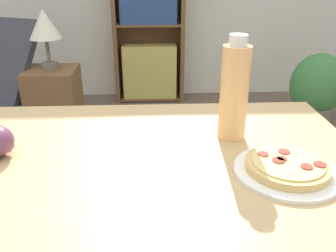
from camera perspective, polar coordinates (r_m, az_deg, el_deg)
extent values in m
cube|color=tan|center=(0.96, -5.69, -5.72)|extent=(1.24, 0.76, 0.03)
cylinder|color=tan|center=(1.52, 17.69, -11.30)|extent=(0.06, 0.06, 0.72)
cylinder|color=white|center=(0.91, 18.46, -6.92)|extent=(0.25, 0.25, 0.01)
cylinder|color=#DBB26B|center=(0.91, 18.58, -6.11)|extent=(0.20, 0.20, 0.02)
cylinder|color=#EACC7A|center=(0.90, 18.68, -5.45)|extent=(0.17, 0.17, 0.00)
cylinder|color=#A83328|center=(0.89, 21.37, -6.08)|extent=(0.03, 0.03, 0.00)
cylinder|color=#A83328|center=(0.90, 17.80, -5.00)|extent=(0.02, 0.02, 0.00)
cylinder|color=#A83328|center=(0.94, 18.14, -3.91)|extent=(0.03, 0.03, 0.00)
cylinder|color=#A83328|center=(0.91, 15.04, -4.34)|extent=(0.03, 0.03, 0.00)
cylinder|color=#A83328|center=(0.89, 17.29, -5.28)|extent=(0.03, 0.03, 0.00)
cylinder|color=#A83328|center=(0.91, 23.19, -5.66)|extent=(0.03, 0.03, 0.00)
sphere|color=#6B3856|center=(1.03, -24.34, -3.23)|extent=(0.02, 0.02, 0.02)
sphere|color=#6B3856|center=(1.03, -23.92, -2.83)|extent=(0.02, 0.02, 0.02)
cylinder|color=#EFB270|center=(1.01, 10.54, 5.11)|extent=(0.08, 0.08, 0.27)
cylinder|color=white|center=(0.97, 11.22, 13.37)|extent=(0.05, 0.05, 0.03)
cube|color=brown|center=(3.42, -8.47, 15.82)|extent=(0.04, 0.27, 1.45)
cube|color=brown|center=(3.42, 2.25, 16.05)|extent=(0.04, 0.27, 1.45)
cube|color=brown|center=(3.53, -3.11, 16.30)|extent=(0.65, 0.01, 1.45)
cube|color=brown|center=(3.58, -2.86, 4.80)|extent=(0.58, 0.25, 0.02)
cube|color=#CCBC5B|center=(3.48, -2.95, 8.77)|extent=(0.51, 0.19, 0.51)
cube|color=brown|center=(3.41, -3.12, 16.00)|extent=(0.58, 0.25, 0.02)
cube|color=brown|center=(2.66, -17.53, 2.73)|extent=(0.34, 0.34, 0.57)
cylinder|color=#665B51|center=(2.57, -18.40, 9.15)|extent=(0.11, 0.11, 0.05)
cylinder|color=#665B51|center=(2.55, -18.71, 11.37)|extent=(0.02, 0.02, 0.16)
cone|color=beige|center=(2.52, -19.25, 15.21)|extent=(0.21, 0.21, 0.19)
cylinder|color=#70665B|center=(3.22, 22.11, 1.85)|extent=(0.29, 0.29, 0.16)
ellipsoid|color=#428442|center=(3.14, 22.84, 6.17)|extent=(0.44, 0.37, 0.51)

